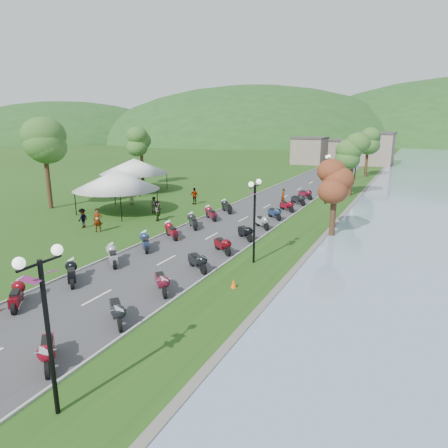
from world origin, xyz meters
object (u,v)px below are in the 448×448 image
at_px(streetlamp_near, 49,337).
at_px(vendor_tent_main, 117,192).
at_px(pedestrian_a, 99,232).
at_px(pedestrian_c, 83,228).
at_px(pedestrian_b, 154,213).

xyz_separation_m(streetlamp_near, vendor_tent_main, (-16.39, 21.88, -0.50)).
relative_size(streetlamp_near, pedestrian_a, 2.68).
distance_m(streetlamp_near, pedestrian_c, 22.39).
height_order(pedestrian_b, pedestrian_c, pedestrian_b).
xyz_separation_m(vendor_tent_main, pedestrian_b, (3.33, 1.13, -2.00)).
height_order(pedestrian_a, pedestrian_b, pedestrian_a).
height_order(streetlamp_near, pedestrian_a, streetlamp_near).
bearing_deg(pedestrian_b, pedestrian_a, 102.29).
distance_m(pedestrian_a, pedestrian_b, 7.22).
xyz_separation_m(streetlamp_near, pedestrian_a, (-13.18, 15.80, -2.50)).
distance_m(pedestrian_a, pedestrian_c, 2.08).
distance_m(streetlamp_near, pedestrian_b, 26.58).
distance_m(streetlamp_near, pedestrian_a, 20.73).
relative_size(streetlamp_near, pedestrian_c, 3.16).
xyz_separation_m(pedestrian_a, pedestrian_c, (-2.03, 0.44, 0.00)).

